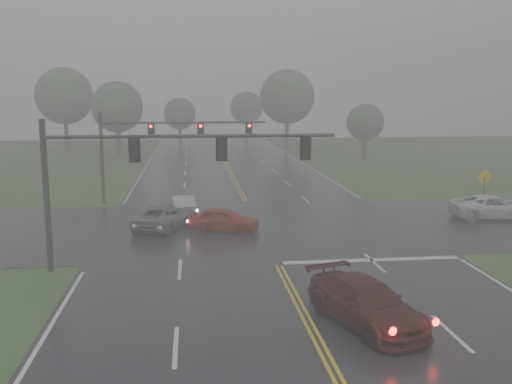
{
  "coord_description": "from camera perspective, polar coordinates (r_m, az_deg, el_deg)",
  "views": [
    {
      "loc": [
        -3.92,
        -10.84,
        7.79
      ],
      "look_at": [
        -0.83,
        16.0,
        3.13
      ],
      "focal_mm": 40.0,
      "sensor_mm": 36.0,
      "label": 1
    }
  ],
  "objects": [
    {
      "name": "main_road",
      "position": [
        32.05,
        0.65,
        -4.28
      ],
      "size": [
        18.0,
        160.0,
        0.02
      ],
      "primitive_type": "cube",
      "color": "black",
      "rests_on": "ground"
    },
    {
      "name": "cross_street",
      "position": [
        33.98,
        0.22,
        -3.47
      ],
      "size": [
        120.0,
        14.0,
        0.02
      ],
      "primitive_type": "cube",
      "color": "black",
      "rests_on": "ground"
    },
    {
      "name": "stop_bar",
      "position": [
        27.72,
        11.47,
        -6.73
      ],
      "size": [
        8.5,
        0.5,
        0.01
      ],
      "primitive_type": "cube",
      "color": "silver",
      "rests_on": "ground"
    },
    {
      "name": "sedan_maroon",
      "position": [
        20.36,
        10.85,
        -12.89
      ],
      "size": [
        3.66,
        5.61,
        1.51
      ],
      "primitive_type": "imported",
      "rotation": [
        0.0,
        0.0,
        0.32
      ],
      "color": "#370A0A",
      "rests_on": "ground"
    },
    {
      "name": "sedan_red",
      "position": [
        32.81,
        -3.24,
        -3.96
      ],
      "size": [
        4.36,
        2.7,
        1.39
      ],
      "primitive_type": "imported",
      "rotation": [
        0.0,
        0.0,
        1.29
      ],
      "color": "#9D0E10",
      "rests_on": "ground"
    },
    {
      "name": "sedan_silver",
      "position": [
        37.42,
        -7.34,
        -2.31
      ],
      "size": [
        1.82,
        4.12,
        1.32
      ],
      "primitive_type": "imported",
      "rotation": [
        0.0,
        0.0,
        3.25
      ],
      "color": "#A3A6AB",
      "rests_on": "ground"
    },
    {
      "name": "car_grey",
      "position": [
        33.99,
        -9.16,
        -3.59
      ],
      "size": [
        3.86,
        5.49,
        1.39
      ],
      "primitive_type": "imported",
      "rotation": [
        0.0,
        0.0,
        2.8
      ],
      "color": "#595B60",
      "rests_on": "ground"
    },
    {
      "name": "pickup_white",
      "position": [
        39.16,
        22.55,
        -2.45
      ],
      "size": [
        5.43,
        2.83,
        1.46
      ],
      "primitive_type": "imported",
      "rotation": [
        0.0,
        0.0,
        1.49
      ],
      "color": "silver",
      "rests_on": "ground"
    },
    {
      "name": "signal_gantry_near",
      "position": [
        25.59,
        -11.63,
        2.79
      ],
      "size": [
        12.9,
        0.3,
        6.75
      ],
      "color": "black",
      "rests_on": "ground"
    },
    {
      "name": "signal_gantry_far",
      "position": [
        41.55,
        -10.21,
        5.23
      ],
      "size": [
        11.85,
        0.33,
        6.54
      ],
      "color": "black",
      "rests_on": "ground"
    },
    {
      "name": "sign_diamond_east",
      "position": [
        40.69,
        21.88,
        0.89
      ],
      "size": [
        1.21,
        0.31,
        2.96
      ],
      "rotation": [
        0.0,
        0.0,
        0.22
      ],
      "color": "black",
      "rests_on": "ground"
    },
    {
      "name": "tree_nw_a",
      "position": [
        73.99,
        -13.72,
        8.26
      ],
      "size": [
        6.39,
        6.39,
        9.39
      ],
      "color": "#332B21",
      "rests_on": "ground"
    },
    {
      "name": "tree_ne_a",
      "position": [
        81.05,
        3.13,
        9.49
      ],
      "size": [
        7.65,
        7.65,
        11.24
      ],
      "color": "#332B21",
      "rests_on": "ground"
    },
    {
      "name": "tree_n_mid",
      "position": [
        89.58,
        -7.65,
        7.76
      ],
      "size": [
        4.94,
        4.94,
        7.26
      ],
      "color": "#332B21",
      "rests_on": "ground"
    },
    {
      "name": "tree_e_near",
      "position": [
        71.05,
        10.87,
        6.83
      ],
      "size": [
        4.51,
        4.51,
        6.63
      ],
      "color": "#332B21",
      "rests_on": "ground"
    },
    {
      "name": "tree_nw_b",
      "position": [
        83.12,
        -18.62,
        9.09
      ],
      "size": [
        7.77,
        7.77,
        11.41
      ],
      "color": "#332B21",
      "rests_on": "ground"
    },
    {
      "name": "tree_n_far",
      "position": [
        99.69,
        -0.96,
        8.43
      ],
      "size": [
        5.63,
        5.63,
        8.28
      ],
      "color": "#332B21",
      "rests_on": "ground"
    }
  ]
}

